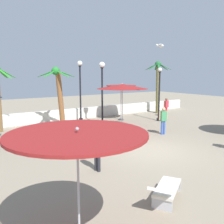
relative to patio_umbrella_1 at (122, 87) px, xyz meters
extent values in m
plane|color=gray|center=(-1.25, -3.99, -2.76)|extent=(56.00, 56.00, 0.00)
cube|color=silver|center=(-1.25, 5.34, -2.34)|extent=(25.20, 0.30, 0.85)
cylinder|color=#333338|center=(0.00, 0.00, -2.72)|extent=(0.54, 0.54, 0.08)
cylinder|color=#A5A5AD|center=(0.00, 0.00, -1.42)|extent=(0.05, 0.05, 2.68)
cone|color=maroon|center=(0.00, 0.00, 0.02)|extent=(3.15, 3.15, 0.30)
sphere|color=#99999E|center=(0.00, 0.00, 0.19)|extent=(0.08, 0.08, 0.08)
cylinder|color=#A5A5AD|center=(-7.00, -7.95, -1.56)|extent=(0.05, 0.05, 2.40)
cylinder|color=maroon|center=(-7.00, -7.95, -0.38)|extent=(2.83, 2.83, 0.06)
sphere|color=#99999E|center=(-7.00, -7.95, -0.27)|extent=(0.08, 0.08, 0.08)
cylinder|color=#333338|center=(2.16, 3.08, -2.72)|extent=(0.42, 0.42, 0.08)
cylinder|color=#A5A5AD|center=(2.16, 3.08, -1.43)|extent=(0.05, 0.05, 2.65)
cylinder|color=maroon|center=(2.16, 3.08, -0.13)|extent=(2.23, 2.23, 0.06)
sphere|color=#99999E|center=(2.16, 3.08, 0.00)|extent=(0.08, 0.08, 0.08)
ellipsoid|color=#2B8B29|center=(-5.72, 4.07, 0.80)|extent=(1.08, 0.28, 0.66)
ellipsoid|color=#2B8B29|center=(-5.92, 4.47, 0.80)|extent=(0.87, 0.93, 0.66)
ellipsoid|color=#2B8B29|center=(-5.99, 3.52, 0.80)|extent=(0.76, 1.00, 0.66)
cylinder|color=brown|center=(-2.99, 2.47, -0.90)|extent=(0.58, 0.32, 3.73)
sphere|color=#237D2C|center=(-3.25, 2.47, 0.95)|extent=(0.51, 0.51, 0.51)
ellipsoid|color=#237D2C|center=(-2.63, 2.40, 0.79)|extent=(1.22, 0.33, 0.47)
ellipsoid|color=#237D2C|center=(-2.96, 3.03, 0.79)|extent=(0.74, 1.16, 0.47)
ellipsoid|color=#237D2C|center=(-3.71, 2.90, 0.79)|extent=(1.01, 0.97, 0.47)
ellipsoid|color=#237D2C|center=(-3.78, 2.13, 0.79)|extent=(1.12, 0.82, 0.47)
ellipsoid|color=#237D2C|center=(-3.06, 1.88, 0.79)|extent=(0.56, 1.21, 0.47)
cylinder|color=brown|center=(6.81, 3.88, -0.58)|extent=(0.41, 0.35, 4.36)
sphere|color=#216231|center=(6.75, 3.88, 1.59)|extent=(0.55, 0.55, 0.55)
ellipsoid|color=#216231|center=(7.38, 3.86, 1.37)|extent=(1.17, 0.22, 0.60)
ellipsoid|color=#216231|center=(7.08, 4.41, 1.37)|extent=(0.78, 1.10, 0.60)
ellipsoid|color=#216231|center=(6.49, 4.45, 1.37)|extent=(0.66, 1.15, 0.60)
ellipsoid|color=#216231|center=(6.12, 3.83, 1.37)|extent=(1.18, 0.29, 0.60)
ellipsoid|color=#216231|center=(6.38, 3.37, 1.37)|extent=(0.85, 1.06, 0.60)
ellipsoid|color=#216231|center=(7.11, 3.35, 1.37)|extent=(0.82, 1.07, 0.60)
cylinder|color=black|center=(4.32, 1.19, -2.66)|extent=(0.28, 0.28, 0.20)
cylinder|color=black|center=(4.32, 1.19, -0.92)|extent=(0.12, 0.12, 3.67)
cylinder|color=black|center=(4.32, 1.19, 0.92)|extent=(0.22, 0.22, 0.06)
sphere|color=white|center=(4.32, 1.19, 1.07)|extent=(0.31, 0.31, 0.31)
cylinder|color=black|center=(-0.58, 4.46, -2.66)|extent=(0.28, 0.28, 0.20)
cylinder|color=black|center=(-0.58, 4.46, -0.71)|extent=(0.12, 0.12, 4.10)
cylinder|color=black|center=(-0.58, 4.46, 1.34)|extent=(0.22, 0.22, 0.06)
sphere|color=white|center=(-0.58, 4.46, 1.53)|extent=(0.38, 0.38, 0.38)
cylinder|color=black|center=(0.03, 2.36, -2.66)|extent=(0.28, 0.28, 0.20)
cylinder|color=black|center=(0.03, 2.36, -0.79)|extent=(0.12, 0.12, 3.94)
cylinder|color=black|center=(0.03, 2.36, 1.18)|extent=(0.22, 0.22, 0.06)
sphere|color=white|center=(0.03, 2.36, 1.38)|extent=(0.40, 0.40, 0.40)
cube|color=#B7B7BC|center=(-3.51, -7.33, -2.58)|extent=(0.32, 0.49, 0.35)
cube|color=#B7B7BC|center=(-4.61, -8.01, -2.58)|extent=(0.32, 0.49, 0.35)
cube|color=silver|center=(-4.06, -7.67, -2.41)|extent=(1.48, 1.20, 0.08)
cube|color=silver|center=(-4.78, -8.11, -2.12)|extent=(0.81, 0.79, 0.36)
cylinder|color=#3359B2|center=(1.54, -2.10, -2.35)|extent=(0.12, 0.12, 0.82)
cylinder|color=#3359B2|center=(1.39, -2.05, -2.35)|extent=(0.12, 0.12, 0.82)
cube|color=#3F8C59|center=(1.47, -2.08, -1.65)|extent=(0.41, 0.33, 0.58)
sphere|color=tan|center=(1.47, -2.08, -1.25)|extent=(0.22, 0.22, 0.22)
cylinder|color=tan|center=(1.70, -2.14, -1.62)|extent=(0.08, 0.08, 0.52)
cylinder|color=tan|center=(1.23, -2.01, -1.62)|extent=(0.08, 0.08, 0.52)
cylinder|color=#D8333F|center=(6.20, 2.16, -2.37)|extent=(0.12, 0.12, 0.78)
cylinder|color=#D8333F|center=(6.04, 2.14, -2.37)|extent=(0.12, 0.12, 0.78)
cube|color=#D8333F|center=(6.12, 2.15, -1.70)|extent=(0.38, 0.28, 0.55)
sphere|color=brown|center=(6.12, 2.15, -1.32)|extent=(0.21, 0.21, 0.21)
cylinder|color=brown|center=(6.36, 2.18, -1.67)|extent=(0.08, 0.08, 0.50)
cylinder|color=brown|center=(5.88, 2.13, -1.67)|extent=(0.08, 0.08, 0.50)
cylinder|color=#26262D|center=(-4.65, -4.66, -2.34)|extent=(0.12, 0.12, 0.83)
cylinder|color=#26262D|center=(-4.61, -4.82, -2.34)|extent=(0.12, 0.12, 0.83)
cube|color=#D8333F|center=(-4.63, -4.74, -1.63)|extent=(0.31, 0.40, 0.59)
sphere|color=tan|center=(-4.63, -4.74, -1.23)|extent=(0.22, 0.22, 0.22)
cylinder|color=tan|center=(-4.68, -4.51, -1.60)|extent=(0.08, 0.08, 0.53)
cylinder|color=tan|center=(-4.58, -4.98, -1.60)|extent=(0.08, 0.08, 0.53)
ellipsoid|color=white|center=(-0.48, -3.63, 2.10)|extent=(0.30, 0.32, 0.12)
sphere|color=white|center=(-0.59, -3.50, 2.13)|extent=(0.10, 0.10, 0.10)
cube|color=silver|center=(-0.69, -3.80, 2.12)|extent=(0.51, 0.46, 0.08)
cube|color=silver|center=(-0.27, -3.45, 2.12)|extent=(0.51, 0.46, 0.13)
camera|label=1|loc=(-9.16, -12.36, 0.82)|focal=40.34mm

